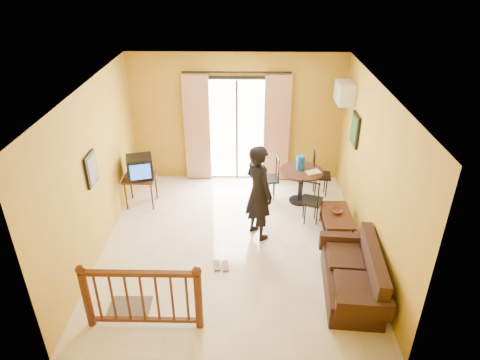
{
  "coord_description": "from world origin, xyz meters",
  "views": [
    {
      "loc": [
        0.24,
        -6.12,
        4.6
      ],
      "look_at": [
        0.11,
        0.2,
        1.16
      ],
      "focal_mm": 32.0,
      "sensor_mm": 36.0,
      "label": 1
    }
  ],
  "objects_px": {
    "television": "(140,167)",
    "coffee_table": "(336,220)",
    "sofa": "(355,277)",
    "dining_table": "(301,177)",
    "standing_person": "(259,192)"
  },
  "relations": [
    {
      "from": "dining_table",
      "to": "standing_person",
      "type": "relative_size",
      "value": 0.49
    },
    {
      "from": "coffee_table",
      "to": "standing_person",
      "type": "relative_size",
      "value": 0.52
    },
    {
      "from": "dining_table",
      "to": "sofa",
      "type": "relative_size",
      "value": 0.51
    },
    {
      "from": "sofa",
      "to": "coffee_table",
      "type": "bearing_deg",
      "value": 94.26
    },
    {
      "from": "sofa",
      "to": "dining_table",
      "type": "bearing_deg",
      "value": 105.8
    },
    {
      "from": "dining_table",
      "to": "coffee_table",
      "type": "height_order",
      "value": "dining_table"
    },
    {
      "from": "dining_table",
      "to": "coffee_table",
      "type": "relative_size",
      "value": 0.94
    },
    {
      "from": "coffee_table",
      "to": "standing_person",
      "type": "xyz_separation_m",
      "value": [
        -1.42,
        -0.07,
        0.61
      ]
    },
    {
      "from": "sofa",
      "to": "standing_person",
      "type": "distance_m",
      "value": 2.13
    },
    {
      "from": "standing_person",
      "to": "sofa",
      "type": "bearing_deg",
      "value": -172.09
    },
    {
      "from": "television",
      "to": "dining_table",
      "type": "distance_m",
      "value": 3.19
    },
    {
      "from": "television",
      "to": "coffee_table",
      "type": "distance_m",
      "value": 3.88
    },
    {
      "from": "coffee_table",
      "to": "sofa",
      "type": "bearing_deg",
      "value": -89.97
    },
    {
      "from": "television",
      "to": "dining_table",
      "type": "xyz_separation_m",
      "value": [
        3.18,
        0.17,
        -0.27
      ]
    },
    {
      "from": "dining_table",
      "to": "coffee_table",
      "type": "bearing_deg",
      "value": -63.95
    }
  ]
}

